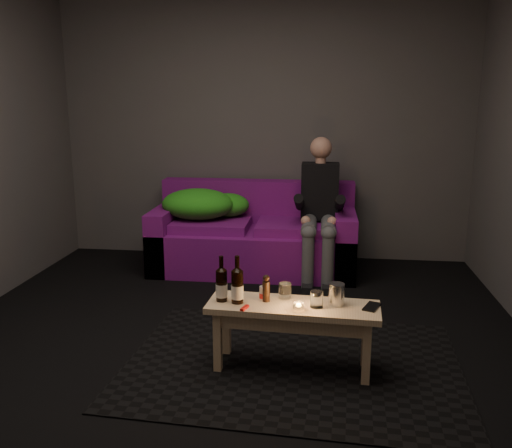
{
  "coord_description": "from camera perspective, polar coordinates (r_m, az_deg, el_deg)",
  "views": [
    {
      "loc": [
        0.57,
        -3.08,
        1.59
      ],
      "look_at": [
        0.08,
        0.98,
        0.63
      ],
      "focal_mm": 38.0,
      "sensor_mm": 36.0,
      "label": 1
    }
  ],
  "objects": [
    {
      "name": "green_blanket",
      "position": [
        5.11,
        -5.59,
        2.05
      ],
      "size": [
        0.82,
        0.56,
        0.28
      ],
      "color": "#2C981B",
      "rests_on": "sofa"
    },
    {
      "name": "tumbler_back",
      "position": [
        3.27,
        3.06,
        -7.02
      ],
      "size": [
        0.1,
        0.1,
        0.09
      ],
      "primitive_type": "cylinder",
      "rotation": [
        0.0,
        0.0,
        -0.3
      ],
      "color": "white",
      "rests_on": "coffee_table"
    },
    {
      "name": "person",
      "position": [
        4.84,
        6.69,
        1.88
      ],
      "size": [
        0.33,
        0.77,
        1.24
      ],
      "color": "black",
      "rests_on": "sofa"
    },
    {
      "name": "smartphone",
      "position": [
        3.21,
        12.1,
        -8.51
      ],
      "size": [
        0.12,
        0.16,
        0.01
      ],
      "primitive_type": "cube",
      "rotation": [
        0.0,
        0.0,
        -0.38
      ],
      "color": "black",
      "rests_on": "coffee_table"
    },
    {
      "name": "sofa",
      "position": [
        5.1,
        -0.17,
        -1.5
      ],
      "size": [
        1.86,
        0.84,
        0.8
      ],
      "color": "#74107C",
      "rests_on": "floor"
    },
    {
      "name": "coffee_table",
      "position": [
        3.22,
        3.91,
        -9.63
      ],
      "size": [
        1.02,
        0.37,
        0.41
      ],
      "rotation": [
        0.0,
        0.0,
        -0.06
      ],
      "color": "tan",
      "rests_on": "rug"
    },
    {
      "name": "rug",
      "position": [
        3.41,
        3.87,
        -14.45
      ],
      "size": [
        2.08,
        1.57,
        0.01
      ],
      "primitive_type": "cube",
      "rotation": [
        0.0,
        0.0,
        -0.06
      ],
      "color": "black",
      "rests_on": "floor"
    },
    {
      "name": "tealight",
      "position": [
        3.1,
        4.49,
        -8.66
      ],
      "size": [
        0.06,
        0.06,
        0.05
      ],
      "color": "white",
      "rests_on": "coffee_table"
    },
    {
      "name": "steel_cup",
      "position": [
        3.2,
        8.47,
        -7.32
      ],
      "size": [
        0.12,
        0.12,
        0.13
      ],
      "primitive_type": "cylinder",
      "rotation": [
        0.0,
        0.0,
        0.43
      ],
      "color": "silver",
      "rests_on": "coffee_table"
    },
    {
      "name": "pepper_mill",
      "position": [
        3.21,
        1.07,
        -7.1
      ],
      "size": [
        0.05,
        0.05,
        0.12
      ],
      "primitive_type": "cylinder",
      "rotation": [
        0.0,
        0.0,
        0.12
      ],
      "color": "black",
      "rests_on": "coffee_table"
    },
    {
      "name": "beer_bottle_a",
      "position": [
        3.21,
        -3.65,
        -6.37
      ],
      "size": [
        0.07,
        0.07,
        0.28
      ],
      "color": "black",
      "rests_on": "coffee_table"
    },
    {
      "name": "floor",
      "position": [
        3.51,
        -3.3,
        -13.66
      ],
      "size": [
        4.5,
        4.5,
        0.0
      ],
      "primitive_type": "plane",
      "color": "black",
      "rests_on": "ground"
    },
    {
      "name": "tumbler_front",
      "position": [
        3.15,
        6.4,
        -7.87
      ],
      "size": [
        0.1,
        0.1,
        0.09
      ],
      "primitive_type": "cylinder",
      "rotation": [
        0.0,
        0.0,
        -0.37
      ],
      "color": "white",
      "rests_on": "coffee_table"
    },
    {
      "name": "red_lighter",
      "position": [
        3.12,
        -1.21,
        -8.81
      ],
      "size": [
        0.04,
        0.08,
        0.01
      ],
      "primitive_type": "cube",
      "rotation": [
        0.0,
        0.0,
        -0.31
      ],
      "color": "red",
      "rests_on": "coffee_table"
    },
    {
      "name": "room",
      "position": [
        3.6,
        -2.29,
        14.11
      ],
      "size": [
        4.5,
        4.5,
        4.5
      ],
      "color": "silver",
      "rests_on": "ground"
    },
    {
      "name": "salt_shaker",
      "position": [
        3.23,
        0.73,
        -7.31
      ],
      "size": [
        0.05,
        0.05,
        0.09
      ],
      "primitive_type": "cylinder",
      "rotation": [
        0.0,
        0.0,
        -0.4
      ],
      "color": "silver",
      "rests_on": "coffee_table"
    },
    {
      "name": "beer_bottle_b",
      "position": [
        3.18,
        -1.98,
        -6.5
      ],
      "size": [
        0.07,
        0.07,
        0.29
      ],
      "color": "black",
      "rests_on": "coffee_table"
    }
  ]
}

